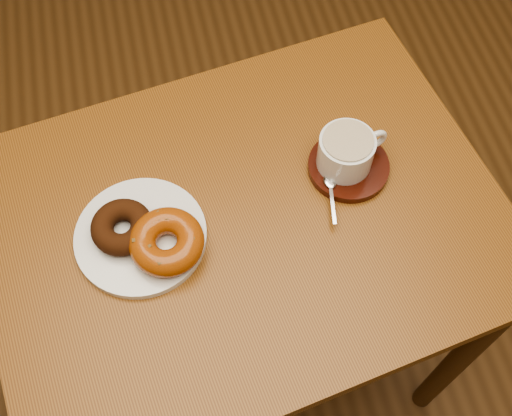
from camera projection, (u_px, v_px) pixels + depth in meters
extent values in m
plane|color=brown|center=(221.00, 398.00, 1.66)|extent=(6.00, 6.00, 0.00)
cube|color=brown|center=(244.00, 221.00, 1.05)|extent=(0.92, 0.75, 0.03)
cylinder|color=#432813|center=(461.00, 357.00, 1.33)|extent=(0.05, 0.05, 0.75)
cylinder|color=#432813|center=(49.00, 259.00, 1.44)|extent=(0.05, 0.05, 0.75)
cylinder|color=#432813|center=(348.00, 156.00, 1.58)|extent=(0.05, 0.05, 0.75)
cylinder|color=silver|center=(141.00, 236.00, 1.01)|extent=(0.25, 0.25, 0.01)
torus|color=#36190A|center=(122.00, 227.00, 0.99)|extent=(0.13, 0.13, 0.04)
torus|color=#954410|center=(167.00, 242.00, 0.97)|extent=(0.15, 0.15, 0.04)
cube|color=#543D1C|center=(189.00, 232.00, 0.96)|extent=(0.01, 0.01, 0.00)
cube|color=#543D1C|center=(185.00, 223.00, 0.97)|extent=(0.01, 0.01, 0.00)
cube|color=#543D1C|center=(178.00, 218.00, 0.97)|extent=(0.01, 0.01, 0.00)
cube|color=#543D1C|center=(169.00, 215.00, 0.98)|extent=(0.01, 0.01, 0.00)
cube|color=#543D1C|center=(159.00, 216.00, 0.98)|extent=(0.01, 0.01, 0.00)
cube|color=#543D1C|center=(150.00, 220.00, 0.97)|extent=(0.01, 0.01, 0.00)
cube|color=#543D1C|center=(143.00, 228.00, 0.97)|extent=(0.01, 0.01, 0.00)
cube|color=#543D1C|center=(141.00, 237.00, 0.96)|extent=(0.01, 0.01, 0.00)
cube|color=#543D1C|center=(142.00, 246.00, 0.95)|extent=(0.01, 0.01, 0.00)
cube|color=#543D1C|center=(147.00, 253.00, 0.94)|extent=(0.01, 0.01, 0.00)
cube|color=#543D1C|center=(156.00, 258.00, 0.94)|extent=(0.01, 0.01, 0.00)
cube|color=#543D1C|center=(166.00, 258.00, 0.94)|extent=(0.01, 0.01, 0.00)
cube|color=#543D1C|center=(176.00, 255.00, 0.94)|extent=(0.01, 0.01, 0.00)
cube|color=#543D1C|center=(184.00, 249.00, 0.95)|extent=(0.01, 0.01, 0.00)
cube|color=#543D1C|center=(189.00, 241.00, 0.95)|extent=(0.01, 0.01, 0.00)
cylinder|color=#330E06|center=(348.00, 167.00, 1.07)|extent=(0.15, 0.15, 0.01)
cylinder|color=silver|center=(346.00, 152.00, 1.04)|extent=(0.09, 0.09, 0.06)
cylinder|color=brown|center=(348.00, 140.00, 1.01)|extent=(0.08, 0.08, 0.00)
torus|color=silver|center=(375.00, 140.00, 1.05)|extent=(0.04, 0.02, 0.04)
ellipsoid|color=silver|center=(330.00, 181.00, 1.05)|extent=(0.02, 0.03, 0.01)
cube|color=silver|center=(332.00, 203.00, 1.03)|extent=(0.02, 0.08, 0.00)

